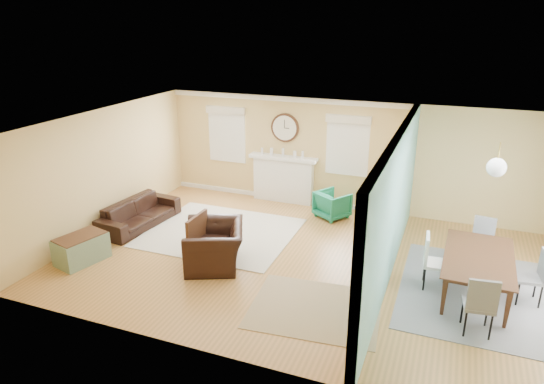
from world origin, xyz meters
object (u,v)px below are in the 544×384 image
object	(u,v)px
sofa	(139,213)
dining_table	(479,275)
eames_chair	(215,246)
credenza	(385,218)
green_chair	(332,205)

from	to	relation	value
sofa	dining_table	size ratio (longest dim) A/B	1.02
sofa	eames_chair	world-z (taller)	eames_chair
eames_chair	credenza	world-z (taller)	credenza
credenza	dining_table	bearing A→B (deg)	-43.79
credenza	sofa	bearing A→B (deg)	-164.65
eames_chair	credenza	bearing A→B (deg)	107.23
eames_chair	dining_table	distance (m)	4.59
sofa	eames_chair	size ratio (longest dim) A/B	1.65
green_chair	credenza	world-z (taller)	credenza
sofa	green_chair	size ratio (longest dim) A/B	2.91
eames_chair	sofa	bearing A→B (deg)	-137.13
eames_chair	green_chair	bearing A→B (deg)	129.90
dining_table	credenza	bearing A→B (deg)	47.76
green_chair	credenza	size ratio (longest dim) A/B	0.42
sofa	dining_table	xyz separation A→B (m)	(6.94, -0.33, 0.05)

